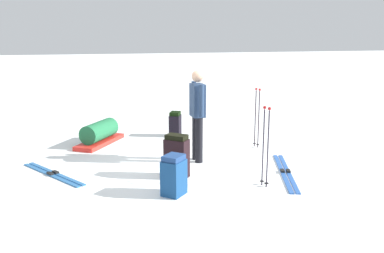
{
  "coord_description": "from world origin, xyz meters",
  "views": [
    {
      "loc": [
        -7.14,
        1.8,
        2.37
      ],
      "look_at": [
        0.0,
        0.0,
        0.7
      ],
      "focal_mm": 39.2,
      "sensor_mm": 36.0,
      "label": 1
    }
  ],
  "objects_px": {
    "skier_standing": "(197,111)",
    "backpack_bright": "(175,124)",
    "ski_pair_far": "(285,172)",
    "ski_poles_planted_far": "(266,142)",
    "gear_sled": "(99,134)",
    "backpack_large_dark": "(177,156)",
    "ski_pair_near": "(53,174)",
    "ski_poles_planted_near": "(257,114)",
    "backpack_small_spare": "(174,175)"
  },
  "relations": [
    {
      "from": "skier_standing",
      "to": "backpack_small_spare",
      "type": "relative_size",
      "value": 2.78
    },
    {
      "from": "skier_standing",
      "to": "backpack_bright",
      "type": "xyz_separation_m",
      "value": [
        1.98,
        0.01,
        -0.68
      ]
    },
    {
      "from": "backpack_bright",
      "to": "ski_poles_planted_far",
      "type": "height_order",
      "value": "ski_poles_planted_far"
    },
    {
      "from": "ski_pair_far",
      "to": "backpack_large_dark",
      "type": "bearing_deg",
      "value": 82.12
    },
    {
      "from": "backpack_bright",
      "to": "ski_pair_far",
      "type": "bearing_deg",
      "value": -156.66
    },
    {
      "from": "skier_standing",
      "to": "ski_pair_near",
      "type": "distance_m",
      "value": 2.75
    },
    {
      "from": "backpack_bright",
      "to": "ski_poles_planted_near",
      "type": "height_order",
      "value": "ski_poles_planted_near"
    },
    {
      "from": "ski_pair_far",
      "to": "backpack_large_dark",
      "type": "xyz_separation_m",
      "value": [
        0.26,
        1.85,
        0.34
      ]
    },
    {
      "from": "ski_pair_near",
      "to": "gear_sled",
      "type": "relative_size",
      "value": 1.08
    },
    {
      "from": "backpack_small_spare",
      "to": "ski_poles_planted_far",
      "type": "bearing_deg",
      "value": -89.67
    },
    {
      "from": "gear_sled",
      "to": "ski_poles_planted_far",
      "type": "bearing_deg",
      "value": -143.11
    },
    {
      "from": "ski_pair_far",
      "to": "backpack_small_spare",
      "type": "distance_m",
      "value": 2.14
    },
    {
      "from": "ski_pair_near",
      "to": "gear_sled",
      "type": "bearing_deg",
      "value": -24.61
    },
    {
      "from": "ski_pair_far",
      "to": "backpack_bright",
      "type": "distance_m",
      "value": 3.29
    },
    {
      "from": "ski_poles_planted_near",
      "to": "backpack_large_dark",
      "type": "bearing_deg",
      "value": 125.25
    },
    {
      "from": "ski_poles_planted_far",
      "to": "backpack_large_dark",
      "type": "bearing_deg",
      "value": 58.87
    },
    {
      "from": "ski_pair_far",
      "to": "backpack_bright",
      "type": "xyz_separation_m",
      "value": [
        3.01,
        1.3,
        0.27
      ]
    },
    {
      "from": "ski_pair_far",
      "to": "ski_poles_planted_near",
      "type": "relative_size",
      "value": 1.56
    },
    {
      "from": "skier_standing",
      "to": "backpack_bright",
      "type": "relative_size",
      "value": 2.97
    },
    {
      "from": "backpack_bright",
      "to": "ski_poles_planted_near",
      "type": "relative_size",
      "value": 0.46
    },
    {
      "from": "backpack_small_spare",
      "to": "backpack_large_dark",
      "type": "bearing_deg",
      "value": -15.24
    },
    {
      "from": "ski_poles_planted_far",
      "to": "ski_poles_planted_near",
      "type": "bearing_deg",
      "value": -19.54
    },
    {
      "from": "backpack_large_dark",
      "to": "backpack_bright",
      "type": "distance_m",
      "value": 2.81
    },
    {
      "from": "skier_standing",
      "to": "backpack_bright",
      "type": "height_order",
      "value": "skier_standing"
    },
    {
      "from": "ski_pair_far",
      "to": "skier_standing",
      "type": "bearing_deg",
      "value": 51.25
    },
    {
      "from": "backpack_large_dark",
      "to": "ski_poles_planted_near",
      "type": "height_order",
      "value": "ski_poles_planted_near"
    },
    {
      "from": "skier_standing",
      "to": "ski_pair_far",
      "type": "xyz_separation_m",
      "value": [
        -1.04,
        -1.29,
        -0.94
      ]
    },
    {
      "from": "ski_pair_near",
      "to": "gear_sled",
      "type": "height_order",
      "value": "gear_sled"
    },
    {
      "from": "ski_pair_far",
      "to": "ski_poles_planted_far",
      "type": "bearing_deg",
      "value": 128.9
    },
    {
      "from": "ski_pair_near",
      "to": "skier_standing",
      "type": "bearing_deg",
      "value": -86.34
    },
    {
      "from": "backpack_bright",
      "to": "gear_sled",
      "type": "height_order",
      "value": "backpack_bright"
    },
    {
      "from": "skier_standing",
      "to": "gear_sled",
      "type": "height_order",
      "value": "skier_standing"
    },
    {
      "from": "ski_pair_near",
      "to": "backpack_bright",
      "type": "xyz_separation_m",
      "value": [
        2.14,
        -2.58,
        0.27
      ]
    },
    {
      "from": "backpack_large_dark",
      "to": "backpack_bright",
      "type": "relative_size",
      "value": 1.27
    },
    {
      "from": "ski_poles_planted_far",
      "to": "backpack_small_spare",
      "type": "bearing_deg",
      "value": 90.33
    },
    {
      "from": "skier_standing",
      "to": "backpack_large_dark",
      "type": "distance_m",
      "value": 1.13
    },
    {
      "from": "ski_pair_far",
      "to": "ski_pair_near",
      "type": "bearing_deg",
      "value": 77.32
    },
    {
      "from": "ski_pair_far",
      "to": "backpack_bright",
      "type": "height_order",
      "value": "backpack_bright"
    },
    {
      "from": "backpack_small_spare",
      "to": "gear_sled",
      "type": "bearing_deg",
      "value": 16.67
    },
    {
      "from": "ski_pair_far",
      "to": "ski_poles_planted_far",
      "type": "height_order",
      "value": "ski_poles_planted_far"
    },
    {
      "from": "backpack_small_spare",
      "to": "gear_sled",
      "type": "distance_m",
      "value": 3.37
    },
    {
      "from": "ski_pair_near",
      "to": "ski_poles_planted_far",
      "type": "height_order",
      "value": "ski_poles_planted_far"
    },
    {
      "from": "skier_standing",
      "to": "backpack_large_dark",
      "type": "height_order",
      "value": "skier_standing"
    },
    {
      "from": "ski_pair_near",
      "to": "backpack_large_dark",
      "type": "relative_size",
      "value": 2.09
    },
    {
      "from": "backpack_large_dark",
      "to": "ski_poles_planted_near",
      "type": "bearing_deg",
      "value": -54.75
    },
    {
      "from": "backpack_large_dark",
      "to": "backpack_bright",
      "type": "xyz_separation_m",
      "value": [
        2.76,
        -0.55,
        -0.08
      ]
    },
    {
      "from": "ski_pair_far",
      "to": "backpack_small_spare",
      "type": "relative_size",
      "value": 3.18
    },
    {
      "from": "skier_standing",
      "to": "backpack_small_spare",
      "type": "xyz_separation_m",
      "value": [
        -1.54,
        0.77,
        -0.66
      ]
    },
    {
      "from": "skier_standing",
      "to": "ski_pair_near",
      "type": "height_order",
      "value": "skier_standing"
    },
    {
      "from": "skier_standing",
      "to": "gear_sled",
      "type": "bearing_deg",
      "value": 45.81
    }
  ]
}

